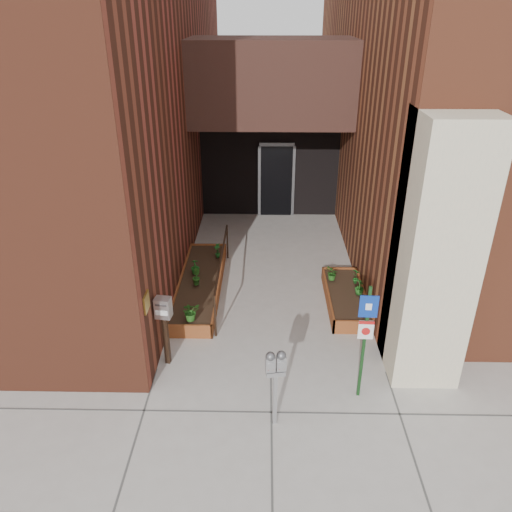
{
  "coord_description": "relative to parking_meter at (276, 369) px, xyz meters",
  "views": [
    {
      "loc": [
        -0.13,
        -6.85,
        5.7
      ],
      "look_at": [
        -0.29,
        1.8,
        1.33
      ],
      "focal_mm": 35.0,
      "sensor_mm": 36.0,
      "label": 1
    }
  ],
  "objects": [
    {
      "name": "planter_left",
      "position": [
        -1.6,
        3.91,
        -0.9
      ],
      "size": [
        0.9,
        3.6,
        0.3
      ],
      "color": "brown",
      "rests_on": "ground"
    },
    {
      "name": "shrub_right_a",
      "position": [
        1.8,
        3.32,
        -0.57
      ],
      "size": [
        0.19,
        0.19,
        0.34
      ],
      "primitive_type": "imported",
      "rotation": [
        0.0,
        0.0,
        1.54
      ],
      "color": "#1E5819",
      "rests_on": "planter_right"
    },
    {
      "name": "shrub_left_b",
      "position": [
        -1.64,
        3.67,
        -0.56
      ],
      "size": [
        0.25,
        0.25,
        0.36
      ],
      "primitive_type": "imported",
      "rotation": [
        0.0,
        0.0,
        1.87
      ],
      "color": "#235A19",
      "rests_on": "planter_left"
    },
    {
      "name": "shrub_left_c",
      "position": [
        -1.72,
        4.15,
        -0.56
      ],
      "size": [
        0.23,
        0.23,
        0.35
      ],
      "primitive_type": "imported",
      "rotation": [
        0.0,
        0.0,
        3.36
      ],
      "color": "#1B5F1C",
      "rests_on": "planter_left"
    },
    {
      "name": "sign_post",
      "position": [
        1.37,
        0.62,
        0.22
      ],
      "size": [
        0.28,
        0.07,
        2.04
      ],
      "color": "#133615",
      "rests_on": "ground"
    },
    {
      "name": "ground",
      "position": [
        -0.05,
        1.21,
        -1.03
      ],
      "size": [
        80.0,
        80.0,
        0.0
      ],
      "primitive_type": "plane",
      "color": "#9E9991",
      "rests_on": "ground"
    },
    {
      "name": "shrub_right_c",
      "position": [
        1.3,
        3.91,
        -0.58
      ],
      "size": [
        0.37,
        0.37,
        0.3
      ],
      "primitive_type": "imported",
      "rotation": [
        0.0,
        0.0,
        4.21
      ],
      "color": "#255E1B",
      "rests_on": "planter_right"
    },
    {
      "name": "handrail",
      "position": [
        -1.1,
        3.86,
        -0.29
      ],
      "size": [
        0.04,
        3.34,
        0.9
      ],
      "color": "black",
      "rests_on": "ground"
    },
    {
      "name": "parking_meter",
      "position": [
        0.0,
        0.0,
        0.0
      ],
      "size": [
        0.31,
        0.16,
        1.34
      ],
      "color": "gray",
      "rests_on": "ground"
    },
    {
      "name": "payment_dropbox",
      "position": [
        -1.87,
        1.4,
        -0.07
      ],
      "size": [
        0.29,
        0.23,
        1.33
      ],
      "color": "black",
      "rests_on": "ground"
    },
    {
      "name": "planter_right",
      "position": [
        1.55,
        3.41,
        -0.9
      ],
      "size": [
        0.8,
        2.2,
        0.3
      ],
      "color": "brown",
      "rests_on": "ground"
    },
    {
      "name": "architecture",
      "position": [
        -0.23,
        8.1,
        3.95
      ],
      "size": [
        20.0,
        14.6,
        10.0
      ],
      "color": "brown",
      "rests_on": "ground"
    },
    {
      "name": "shrub_right_b",
      "position": [
        1.8,
        3.78,
        -0.56
      ],
      "size": [
        0.26,
        0.26,
        0.35
      ],
      "primitive_type": "imported",
      "rotation": [
        0.0,
        0.0,
        2.39
      ],
      "color": "#1A5D1B",
      "rests_on": "planter_right"
    },
    {
      "name": "shrub_left_a",
      "position": [
        -1.57,
        2.31,
        -0.55
      ],
      "size": [
        0.45,
        0.45,
        0.37
      ],
      "primitive_type": "imported",
      "rotation": [
        0.0,
        0.0,
        0.52
      ],
      "color": "#245C1A",
      "rests_on": "planter_left"
    },
    {
      "name": "shrub_left_d",
      "position": [
        -1.3,
        4.95,
        -0.55
      ],
      "size": [
        0.26,
        0.26,
        0.36
      ],
      "primitive_type": "imported",
      "rotation": [
        0.0,
        0.0,
        5.22
      ],
      "color": "#1B5E1E",
      "rests_on": "planter_left"
    }
  ]
}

